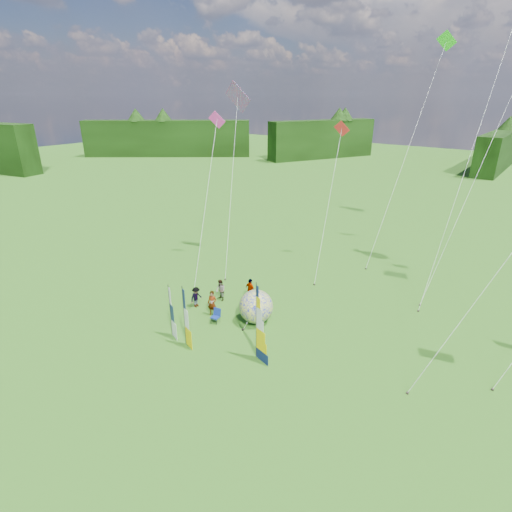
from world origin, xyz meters
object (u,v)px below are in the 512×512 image
Objects in this scene: side_banner_left at (184,317)px; spectator_d at (250,290)px; feather_banner_main at (256,322)px; camp_chair at (215,316)px; spectator_c at (196,297)px; side_banner_far at (170,311)px; bol_inflatable at (256,307)px; spectator_b at (221,290)px; spectator_a at (212,303)px; kite_whale at (475,137)px.

side_banner_left is 6.82m from spectator_d.
feather_banner_main is 4.94m from camp_chair.
feather_banner_main is 2.68× the size of spectator_d.
spectator_c is 2.69m from camp_chair.
side_banner_far reaches higher than bol_inflatable.
spectator_b is 3.17m from camp_chair.
feather_banner_main is 5.76m from spectator_a.
spectator_c is (-1.38, 3.47, -0.93)m from side_banner_far.
bol_inflatable is (1.79, 4.63, -0.75)m from side_banner_left.
spectator_b is at bearing 50.58° from spectator_d.
kite_whale reaches higher than camp_chair.
side_banner_left reaches higher than camp_chair.
spectator_c is at bearing 156.18° from spectator_a.
spectator_a is 1.12× the size of spectator_b.
feather_banner_main is 19.98m from kite_whale.
side_banner_left is 1.12× the size of side_banner_far.
feather_banner_main reaches higher than spectator_a.
kite_whale is (12.42, 12.94, 10.53)m from spectator_b.
spectator_a is 2.18m from spectator_b.
side_banner_far is 1.49× the size of bol_inflatable.
side_banner_left is 2.33× the size of spectator_b.
spectator_a is at bearing 124.88° from side_banner_left.
spectator_d is at bearing 56.08° from spectator_b.
spectator_c is at bearing 178.81° from feather_banner_main.
feather_banner_main is 2.85× the size of spectator_b.
bol_inflatable is 2.28× the size of camp_chair.
camp_chair is (2.57, -0.76, -0.26)m from spectator_c.
side_banner_far is 23.70m from kite_whale.
side_banner_far is 3.40× the size of camp_chair.
spectator_a is at bearing 103.64° from side_banner_far.
spectator_b reaches higher than spectator_c.
feather_banner_main is at bearing -12.69° from spectator_b.
side_banner_left is 2.19× the size of spectator_d.
side_banner_left is 23.06m from kite_whale.
side_banner_far is 5.55m from bol_inflatable.
camp_chair is (-2.03, -1.77, -0.64)m from bol_inflatable.
side_banner_far is 3.43m from spectator_a.
bol_inflatable is at bearing 143.11° from feather_banner_main.
side_banner_far is 3.85m from spectator_c.
feather_banner_main is 1.22× the size of side_banner_left.
spectator_a is 1.12m from camp_chair.
spectator_b is 1.63× the size of camp_chair.
spectator_b is 0.94× the size of spectator_d.
side_banner_left reaches higher than spectator_c.
side_banner_far is at bearing -123.49° from camp_chair.
spectator_a is at bearing -134.89° from kite_whale.
feather_banner_main is 7.49m from spectator_b.
feather_banner_main is 7.43m from spectator_c.
bol_inflatable reaches higher than spectator_a.
spectator_b is 20.80m from kite_whale.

